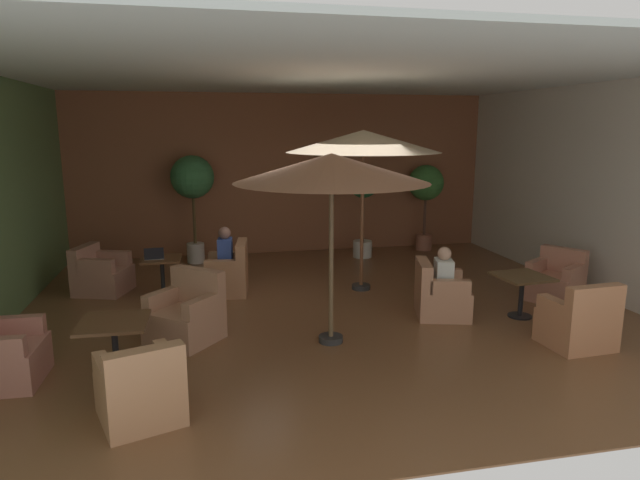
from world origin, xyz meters
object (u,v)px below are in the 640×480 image
cafe_table_front_right (522,284)px  iced_drink_cup (162,256)px  open_laptop (154,256)px  armchair_front_right_east (579,323)px  armchair_mid_center_south (140,391)px  armchair_front_left_north (228,274)px  potted_tree_mid_left (426,188)px  cafe_table_mid_center (114,331)px  patron_blue_shirt (444,270)px  cafe_table_front_left (162,268)px  potted_tree_mid_right (363,193)px  armchair_front_right_south (556,281)px  patio_umbrella_center_beige (332,169)px  armchair_mid_center_east (3,355)px  patron_by_window (225,250)px  armchair_front_left_east (101,275)px  armchair_front_right_north (440,295)px  patio_umbrella_tall_red (363,142)px  potted_tree_left_corner (193,183)px  armchair_mid_center_north (187,316)px

cafe_table_front_right → iced_drink_cup: 5.67m
open_laptop → armchair_front_right_east: bearing=-31.9°
armchair_mid_center_south → open_laptop: open_laptop is taller
armchair_front_left_north → armchair_mid_center_south: size_ratio=0.92×
potted_tree_mid_left → cafe_table_mid_center: bearing=-137.8°
open_laptop → patron_blue_shirt: bearing=-24.1°
potted_tree_mid_left → open_laptop: potted_tree_mid_left is taller
cafe_table_front_left → iced_drink_cup: size_ratio=5.91×
cafe_table_front_left → potted_tree_mid_right: 4.58m
armchair_front_right_south → armchair_mid_center_south: bearing=-157.8°
iced_drink_cup → patio_umbrella_center_beige: bearing=-48.3°
potted_tree_mid_right → iced_drink_cup: bearing=-153.5°
armchair_mid_center_south → open_laptop: (-0.17, 4.10, 0.38)m
cafe_table_front_left → patio_umbrella_center_beige: patio_umbrella_center_beige is taller
potted_tree_mid_right → armchair_mid_center_east: bearing=-138.2°
patron_by_window → armchair_mid_center_south: bearing=-103.7°
armchair_front_left_east → patron_blue_shirt: bearing=-24.1°
armchair_front_right_north → armchair_front_right_south: bearing=8.5°
armchair_front_right_east → patio_umbrella_tall_red: bearing=122.9°
potted_tree_mid_left → patron_blue_shirt: size_ratio=3.15×
armchair_front_left_east → armchair_mid_center_south: bearing=-76.4°
armchair_front_right_east → cafe_table_mid_center: 5.65m
armchair_mid_center_east → patron_by_window: patron_by_window is taller
cafe_table_front_right → armchair_front_right_north: bearing=165.1°
potted_tree_left_corner → patron_blue_shirt: bearing=-49.0°
patio_umbrella_center_beige → potted_tree_mid_right: (1.77, 4.56, -0.87)m
cafe_table_front_left → armchair_mid_center_north: bearing=-78.5°
armchair_mid_center_north → armchair_mid_center_south: (-0.38, -2.01, -0.02)m
armchair_front_left_east → cafe_table_mid_center: (0.71, -3.40, 0.20)m
cafe_table_front_right → patron_blue_shirt: bearing=165.1°
cafe_table_mid_center → potted_tree_left_corner: size_ratio=0.34×
armchair_mid_center_south → armchair_front_left_north: bearing=75.7°
patio_umbrella_tall_red → potted_tree_left_corner: (-2.82, 2.57, -0.86)m
armchair_mid_center_north → patron_blue_shirt: bearing=2.9°
armchair_front_left_east → patio_umbrella_center_beige: 4.85m
armchair_front_right_east → armchair_mid_center_east: (-6.81, 0.42, -0.00)m
cafe_table_front_right → patio_umbrella_center_beige: patio_umbrella_center_beige is taller
armchair_front_left_east → potted_tree_mid_left: (6.66, 2.00, 1.11)m
patio_umbrella_center_beige → cafe_table_front_right: bearing=6.9°
cafe_table_mid_center → armchair_mid_center_east: armchair_mid_center_east is taller
armchair_front_left_east → patron_blue_shirt: patron_blue_shirt is taller
armchair_front_right_north → armchair_mid_center_north: bearing=-176.9°
armchair_front_left_north → patio_umbrella_tall_red: patio_umbrella_tall_red is taller
armchair_front_right_north → patio_umbrella_tall_red: (-0.76, 1.56, 2.21)m
armchair_mid_center_east → patio_umbrella_center_beige: patio_umbrella_center_beige is taller
armchair_front_left_east → armchair_mid_center_south: (1.09, -4.51, -0.01)m
cafe_table_front_right → potted_tree_left_corner: bearing=136.7°
cafe_table_front_left → armchair_front_left_east: (-1.03, 0.34, -0.15)m
cafe_table_front_left → open_laptop: 0.26m
armchair_front_left_north → patron_blue_shirt: patron_blue_shirt is taller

